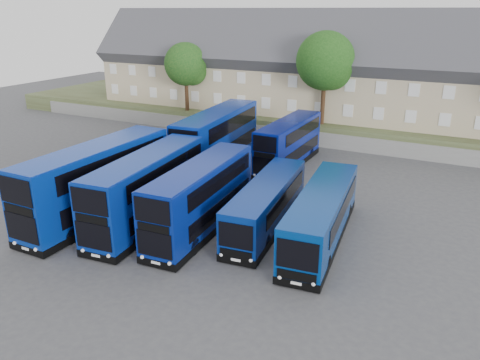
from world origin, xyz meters
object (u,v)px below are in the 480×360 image
at_px(dd_front_left, 97,183).
at_px(coach_east_a, 267,205).
at_px(tree_mid, 327,63).
at_px(dd_front_mid, 148,190).
at_px(tree_west, 187,66).

relative_size(dd_front_left, coach_east_a, 1.11).
bearing_deg(dd_front_left, tree_mid, 72.77).
height_order(dd_front_left, coach_east_a, dd_front_left).
bearing_deg(tree_mid, dd_front_left, -107.46).
xyz_separation_m(dd_front_left, coach_east_a, (10.57, 3.55, -0.92)).
height_order(dd_front_left, tree_mid, tree_mid).
height_order(dd_front_mid, tree_west, tree_west).
bearing_deg(dd_front_left, dd_front_mid, 12.04).
bearing_deg(coach_east_a, tree_west, 126.80).
relative_size(dd_front_left, tree_mid, 1.32).
bearing_deg(tree_west, tree_mid, 1.79).
height_order(dd_front_left, dd_front_mid, dd_front_left).
xyz_separation_m(coach_east_a, tree_west, (-18.88, 20.40, 5.61)).
bearing_deg(dd_front_mid, coach_east_a, 16.27).
xyz_separation_m(dd_front_mid, coach_east_a, (7.03, 2.81, -0.75)).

